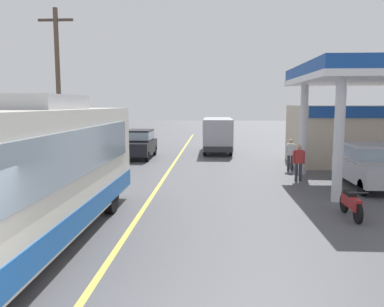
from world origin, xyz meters
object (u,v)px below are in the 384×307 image
at_px(coach_bus_main, 25,179).
at_px(motorcycle_parked_forecourt, 351,203).
at_px(pedestrian_near_pump, 291,153).
at_px(pedestrian_by_shop, 299,161).
at_px(car_trailing_behind_bus, 140,142).
at_px(minibus_opposing_lane, 218,132).
at_px(car_at_pump, 367,163).

height_order(coach_bus_main, motorcycle_parked_forecourt, coach_bus_main).
relative_size(pedestrian_near_pump, pedestrian_by_shop, 1.00).
height_order(motorcycle_parked_forecourt, car_trailing_behind_bus, car_trailing_behind_bus).
relative_size(coach_bus_main, car_trailing_behind_bus, 2.63).
bearing_deg(motorcycle_parked_forecourt, pedestrian_near_pump, 91.25).
height_order(pedestrian_near_pump, car_trailing_behind_bus, car_trailing_behind_bus).
bearing_deg(coach_bus_main, minibus_opposing_lane, 76.55).
height_order(pedestrian_near_pump, pedestrian_by_shop, same).
bearing_deg(coach_bus_main, car_at_pump, 35.63).
xyz_separation_m(minibus_opposing_lane, pedestrian_near_pump, (3.71, -7.91, -0.54)).
distance_m(car_at_pump, pedestrian_by_shop, 2.83).
xyz_separation_m(car_at_pump, pedestrian_by_shop, (-2.57, 1.20, -0.08)).
xyz_separation_m(pedestrian_near_pump, pedestrian_by_shop, (-0.17, -2.75, 0.00)).
xyz_separation_m(minibus_opposing_lane, car_trailing_behind_bus, (-5.07, -3.45, -0.46)).
bearing_deg(motorcycle_parked_forecourt, minibus_opposing_lane, 103.36).
relative_size(minibus_opposing_lane, car_trailing_behind_bus, 1.46).
xyz_separation_m(coach_bus_main, pedestrian_by_shop, (8.22, 8.93, -0.79)).
height_order(coach_bus_main, pedestrian_near_pump, coach_bus_main).
distance_m(coach_bus_main, pedestrian_by_shop, 12.16).
distance_m(car_at_pump, pedestrian_near_pump, 4.61).
xyz_separation_m(coach_bus_main, motorcycle_parked_forecourt, (8.58, 3.20, -1.28)).
xyz_separation_m(car_at_pump, motorcycle_parked_forecourt, (-2.21, -4.53, -0.57)).
height_order(car_at_pump, pedestrian_near_pump, car_at_pump).
bearing_deg(car_trailing_behind_bus, motorcycle_parked_forecourt, -55.30).
xyz_separation_m(pedestrian_near_pump, car_trailing_behind_bus, (-8.78, 4.46, 0.08)).
height_order(coach_bus_main, car_trailing_behind_bus, coach_bus_main).
bearing_deg(car_trailing_behind_bus, minibus_opposing_lane, 34.25).
xyz_separation_m(car_at_pump, pedestrian_near_pump, (-2.39, 3.94, -0.08)).
bearing_deg(minibus_opposing_lane, pedestrian_by_shop, -71.64).
bearing_deg(minibus_opposing_lane, car_trailing_behind_bus, -145.75).
height_order(car_at_pump, pedestrian_by_shop, car_at_pump).
height_order(car_at_pump, minibus_opposing_lane, minibus_opposing_lane).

